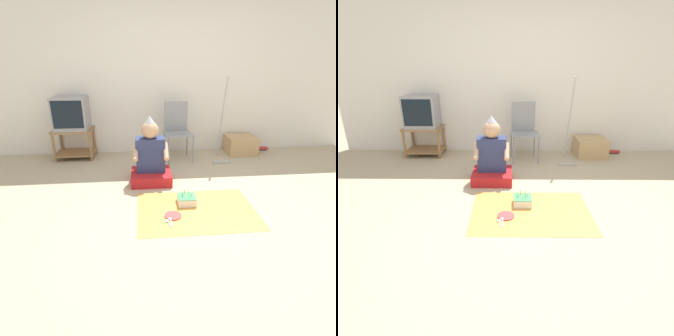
% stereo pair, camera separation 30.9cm
% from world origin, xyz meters
% --- Properties ---
extents(ground_plane, '(16.00, 16.00, 0.00)m').
position_xyz_m(ground_plane, '(0.00, 0.00, 0.00)').
color(ground_plane, tan).
extents(wall_back, '(6.40, 0.06, 2.55)m').
position_xyz_m(wall_back, '(0.00, 2.28, 1.27)').
color(wall_back, white).
rests_on(wall_back, ground_plane).
extents(tv_stand, '(0.64, 0.46, 0.49)m').
position_xyz_m(tv_stand, '(-1.69, 2.01, 0.29)').
color(tv_stand, '#997047').
rests_on(tv_stand, ground_plane).
extents(tv, '(0.52, 0.44, 0.52)m').
position_xyz_m(tv, '(-1.69, 2.02, 0.75)').
color(tv, '#99999E').
rests_on(tv, tv_stand).
extents(folding_chair, '(0.48, 0.44, 0.92)m').
position_xyz_m(folding_chair, '(0.01, 1.83, 0.53)').
color(folding_chair, gray).
rests_on(folding_chair, ground_plane).
extents(cardboard_box_stack, '(0.50, 0.47, 0.31)m').
position_xyz_m(cardboard_box_stack, '(1.16, 1.98, 0.15)').
color(cardboard_box_stack, tan).
rests_on(cardboard_box_stack, ground_plane).
extents(dust_mop, '(0.28, 0.36, 1.33)m').
position_xyz_m(dust_mop, '(0.70, 1.61, 0.40)').
color(dust_mop, '#B2ADA3').
rests_on(dust_mop, ground_plane).
extents(book_pile, '(0.20, 0.12, 0.08)m').
position_xyz_m(book_pile, '(1.59, 2.02, 0.04)').
color(book_pile, beige).
rests_on(book_pile, ground_plane).
extents(person_seated, '(0.53, 0.48, 0.89)m').
position_xyz_m(person_seated, '(-0.46, 0.95, 0.30)').
color(person_seated, red).
rests_on(person_seated, ground_plane).
extents(party_cloth, '(1.29, 0.90, 0.01)m').
position_xyz_m(party_cloth, '(0.01, 0.12, 0.00)').
color(party_cloth, '#EFA84C').
rests_on(party_cloth, ground_plane).
extents(birthday_cake, '(0.20, 0.20, 0.15)m').
position_xyz_m(birthday_cake, '(-0.08, 0.27, 0.05)').
color(birthday_cake, white).
rests_on(birthday_cake, party_cloth).
extents(paper_plate, '(0.18, 0.18, 0.01)m').
position_xyz_m(paper_plate, '(-0.26, 0.02, 0.01)').
color(paper_plate, '#D84C4C').
rests_on(paper_plate, party_cloth).
extents(plastic_spoon_near, '(0.04, 0.15, 0.01)m').
position_xyz_m(plastic_spoon_near, '(-0.30, -0.05, 0.01)').
color(plastic_spoon_near, white).
rests_on(plastic_spoon_near, party_cloth).
extents(plastic_spoon_far, '(0.06, 0.14, 0.01)m').
position_xyz_m(plastic_spoon_far, '(-0.33, -0.09, 0.01)').
color(plastic_spoon_far, white).
rests_on(plastic_spoon_far, party_cloth).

